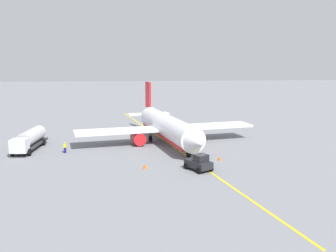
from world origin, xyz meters
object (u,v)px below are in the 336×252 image
at_px(fuel_tanker, 30,139).
at_px(pushback_tug, 199,163).
at_px(safety_cone_nose, 145,166).
at_px(safety_cone_wingtip, 219,158).
at_px(refueling_worker, 65,148).
at_px(airplane, 167,127).

height_order(fuel_tanker, pushback_tug, fuel_tanker).
height_order(safety_cone_nose, safety_cone_wingtip, safety_cone_nose).
relative_size(fuel_tanker, pushback_tug, 2.72).
bearing_deg(refueling_worker, safety_cone_nose, 50.34).
distance_m(pushback_tug, safety_cone_nose, 7.15).
relative_size(refueling_worker, safety_cone_nose, 2.72).
distance_m(airplane, refueling_worker, 17.48).
bearing_deg(fuel_tanker, safety_cone_wingtip, 71.77).
bearing_deg(pushback_tug, safety_cone_nose, -102.97).
height_order(pushback_tug, refueling_worker, pushback_tug).
height_order(fuel_tanker, safety_cone_wingtip, fuel_tanker).
bearing_deg(safety_cone_nose, refueling_worker, -129.66).
xyz_separation_m(airplane, refueling_worker, (5.74, -16.40, -1.89)).
xyz_separation_m(pushback_tug, safety_cone_nose, (-1.60, -6.93, -0.69)).
distance_m(fuel_tanker, refueling_worker, 6.54).
bearing_deg(refueling_worker, safety_cone_wingtip, 73.45).
bearing_deg(pushback_tug, airplane, -171.97).
bearing_deg(safety_cone_nose, safety_cone_wingtip, 106.20).
relative_size(airplane, safety_cone_wingtip, 53.97).
distance_m(fuel_tanker, pushback_tug, 28.49).
xyz_separation_m(pushback_tug, refueling_worker, (-11.46, -18.83, -0.19)).
bearing_deg(airplane, pushback_tug, 8.03).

